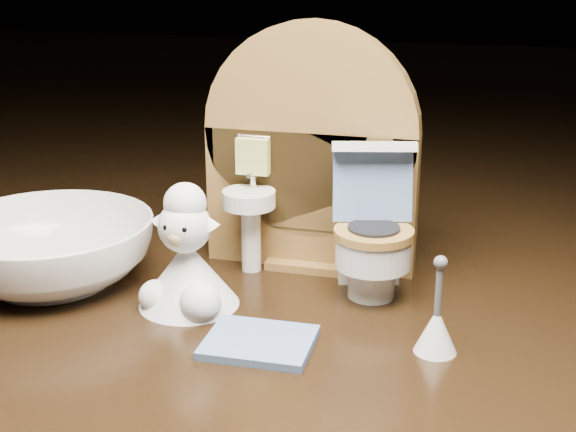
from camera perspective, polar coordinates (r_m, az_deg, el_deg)
name	(u,v)px	position (r m, az deg, el deg)	size (l,w,h in m)	color
backdrop_panel	(309,163)	(0.48, 1.53, 3.77)	(0.13, 0.05, 0.15)	olive
toy_toilet	(372,238)	(0.46, 5.97, -1.55)	(0.05, 0.06, 0.09)	white
bath_mat	(259,342)	(0.41, -2.06, -8.97)	(0.05, 0.04, 0.00)	#5A79A8
toilet_brush	(436,327)	(0.40, 10.51, -7.77)	(0.02, 0.02, 0.05)	white
plush_lamb	(187,264)	(0.44, -7.21, -3.39)	(0.06, 0.06, 0.07)	white
ceramic_bowl	(50,251)	(0.49, -16.59, -2.41)	(0.12, 0.12, 0.04)	white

